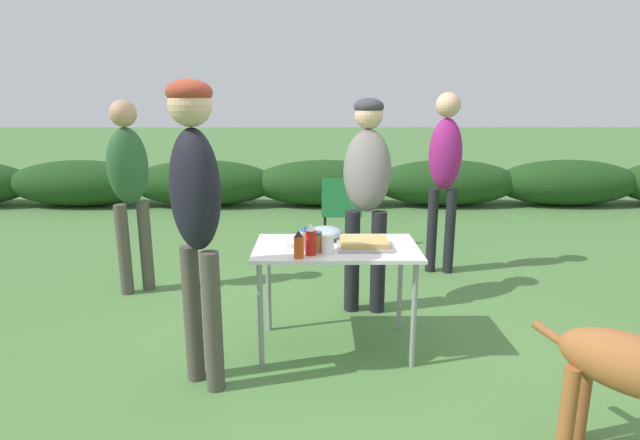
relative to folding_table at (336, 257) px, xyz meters
The scene contains 16 objects.
ground_plane 0.66m from the folding_table, ahead, with size 60.00×60.00×0.00m, color #4C7A3D.
shrub_hedge 4.90m from the folding_table, 90.00° to the left, with size 14.40×0.90×0.75m.
folding_table is the anchor object (origin of this frame).
food_tray 0.21m from the folding_table, ahead, with size 0.35×0.28×0.06m.
plate_stack 0.32m from the folding_table, behind, with size 0.22×0.22×0.04m, color white.
mixing_bowl 0.23m from the folding_table, 112.17° to the left, with size 0.24×0.24×0.09m, color #99B2CC.
paper_cup_stack 0.22m from the folding_table, 110.98° to the right, with size 0.08×0.08×0.12m, color white.
mayo_bottle 0.28m from the folding_table, 155.68° to the right, with size 0.08×0.08×0.17m.
hot_sauce_bottle 0.39m from the folding_table, 133.31° to the right, with size 0.06×0.06×0.18m.
spice_jar 0.23m from the folding_table, 137.84° to the right, with size 0.08×0.08×0.13m.
ketchup_bottle 0.31m from the folding_table, 131.27° to the right, with size 0.07×0.07×0.21m.
standing_person_in_olive_jacket 0.90m from the folding_table, 69.94° to the left, with size 0.44×0.55×1.72m.
standing_person_in_dark_puffer 2.10m from the folding_table, 148.65° to the left, with size 0.43×0.40×1.70m.
standing_person_in_navy_coat 1.99m from the folding_table, 55.04° to the left, with size 0.36×0.29×1.77m.
standing_person_with_beanie 1.06m from the folding_table, 150.39° to the right, with size 0.42×0.41×1.81m.
camp_chair_green_behind_table 2.56m from the folding_table, 86.31° to the left, with size 0.50×0.61×0.83m.
Camera 1 is at (-0.13, -3.22, 1.69)m, focal length 28.00 mm.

